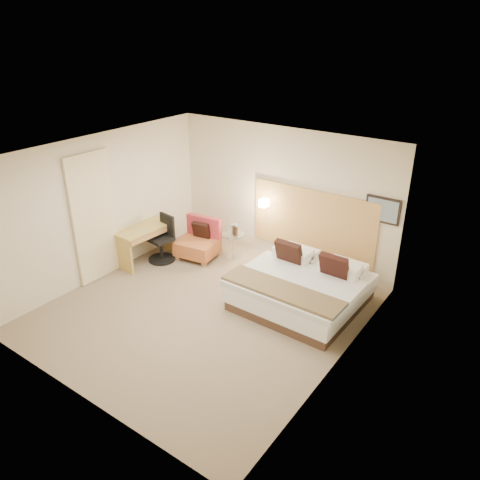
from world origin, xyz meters
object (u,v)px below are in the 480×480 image
Objects in this scene: side_table at (234,244)px; desk at (145,234)px; bed at (302,287)px; lounge_chair at (199,242)px; desk_chair at (163,242)px.

side_table is 1.80m from desk.
desk is at bearing -139.09° from side_table.
bed is 2.63m from lounge_chair.
lounge_chair reaches higher than side_table.
desk is (-1.34, -1.16, 0.30)m from side_table.
desk is at bearing -135.30° from desk_chair.
desk is 1.29× the size of desk_chair.
bed is at bearing -20.62° from side_table.
lounge_chair is at bearing 172.08° from bed.
desk_chair is (-0.51, -0.54, 0.06)m from lounge_chair.
lounge_chair is 0.74m from desk_chair.
lounge_chair is at bearing 46.68° from desk_chair.
desk reaches higher than side_table.
bed is at bearing 3.23° from desk_chair.
lounge_chair is 0.91× the size of desk_chair.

